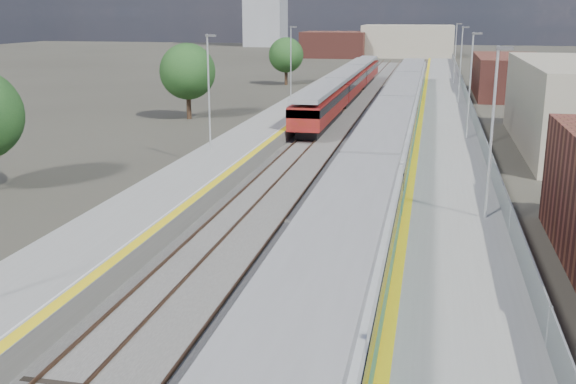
% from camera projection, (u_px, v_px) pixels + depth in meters
% --- Properties ---
extents(ground, '(320.00, 320.00, 0.00)m').
position_uv_depth(ground, '(383.00, 130.00, 57.99)').
color(ground, '#47443A').
rests_on(ground, ground).
extents(ballast_bed, '(10.50, 155.00, 0.06)m').
position_uv_depth(ballast_bed, '(360.00, 124.00, 60.80)').
color(ballast_bed, '#565451').
rests_on(ballast_bed, ground).
extents(tracks, '(8.96, 160.00, 0.17)m').
position_uv_depth(tracks, '(368.00, 121.00, 62.24)').
color(tracks, '#4C3323').
rests_on(tracks, ground).
extents(platform_right, '(4.70, 155.00, 8.52)m').
position_uv_depth(platform_right, '(445.00, 122.00, 59.14)').
color(platform_right, slate).
rests_on(platform_right, ground).
extents(platform_left, '(4.30, 155.00, 8.52)m').
position_uv_depth(platform_left, '(286.00, 117.00, 62.04)').
color(platform_left, slate).
rests_on(platform_left, ground).
extents(buildings, '(72.00, 185.50, 40.00)m').
position_uv_depth(buildings, '(330.00, 8.00, 142.56)').
color(buildings, brown).
rests_on(buildings, ground).
extents(green_train, '(3.01, 83.79, 3.32)m').
position_uv_depth(green_train, '(396.00, 119.00, 48.96)').
color(green_train, black).
rests_on(green_train, ground).
extents(red_train, '(2.65, 53.86, 3.35)m').
position_uv_depth(red_train, '(347.00, 84.00, 76.46)').
color(red_train, black).
rests_on(red_train, ground).
extents(tree_b, '(5.24, 5.24, 7.10)m').
position_uv_depth(tree_b, '(188.00, 72.00, 62.97)').
color(tree_b, '#382619').
rests_on(tree_b, ground).
extents(tree_c, '(4.80, 4.80, 6.51)m').
position_uv_depth(tree_c, '(286.00, 55.00, 92.99)').
color(tree_c, '#382619').
rests_on(tree_c, ground).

